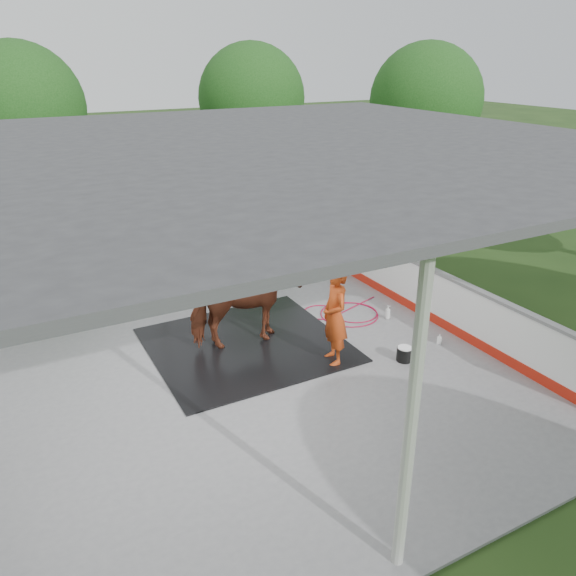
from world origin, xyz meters
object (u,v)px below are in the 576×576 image
wash_bucket (404,354)px  handler (335,316)px  horse (245,304)px  dasher_board (431,295)px

wash_bucket → handler: bearing=153.3°
horse → handler: handler is taller
dasher_board → handler: (-2.83, -0.58, 0.40)m
dasher_board → wash_bucket: bearing=-144.4°
wash_bucket → horse: bearing=140.6°
handler → wash_bucket: handler is taller
dasher_board → horse: (-4.01, 0.77, 0.36)m
handler → wash_bucket: bearing=74.2°
dasher_board → horse: 4.10m
handler → wash_bucket: (1.19, -0.60, -0.80)m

